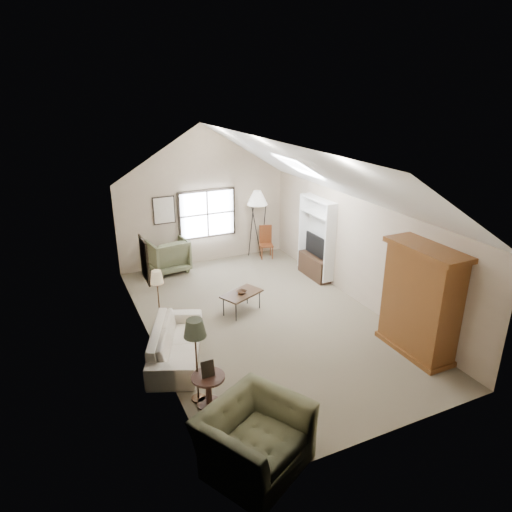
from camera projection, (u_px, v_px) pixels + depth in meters
name	position (u px, v px, depth m)	size (l,w,h in m)	color
room_shell	(264.00, 179.00, 9.15)	(5.01, 8.01, 4.00)	#6C624D
window	(207.00, 214.00, 13.17)	(1.72, 0.08, 1.42)	black
skylight	(298.00, 166.00, 10.42)	(0.80, 1.20, 0.52)	white
wall_art	(155.00, 234.00, 10.58)	(1.97, 3.71, 0.88)	black
armoire	(421.00, 301.00, 8.73)	(0.60, 1.50, 2.20)	brown
tv_alcove	(316.00, 237.00, 12.17)	(0.32, 1.30, 2.10)	white
media_console	(314.00, 266.00, 12.46)	(0.34, 1.18, 0.60)	#382316
tv_panel	(315.00, 245.00, 12.24)	(0.05, 0.90, 0.55)	black
sofa	(176.00, 342.00, 8.80)	(2.22, 0.87, 0.65)	white
armchair_near	(254.00, 439.00, 6.24)	(1.40, 1.22, 0.91)	#595B3F
armchair_far	(168.00, 255.00, 12.79)	(1.02, 1.05, 0.96)	#525A3F
coffee_table	(242.00, 303.00, 10.56)	(0.95, 0.53, 0.49)	#382317
bowl	(242.00, 292.00, 10.46)	(0.23, 0.23, 0.06)	#332214
side_table	(209.00, 390.00, 7.50)	(0.56, 0.56, 0.56)	#3B2118
side_chair	(266.00, 242.00, 13.76)	(0.38, 0.38, 0.98)	brown
tripod_lamp	(257.00, 224.00, 13.68)	(0.60, 0.60, 2.08)	white
dark_lamp	(196.00, 360.00, 7.45)	(0.37, 0.37, 1.55)	#252A1D
tan_lamp	(159.00, 300.00, 9.68)	(0.28, 0.28, 1.39)	tan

